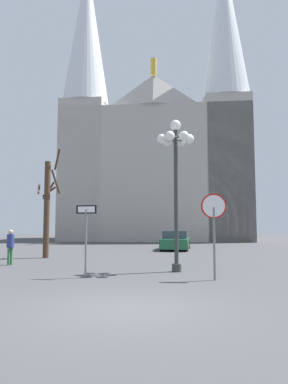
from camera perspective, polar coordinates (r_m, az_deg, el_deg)
name	(u,v)px	position (r m, az deg, el deg)	size (l,w,h in m)	color
ground_plane	(124,309)	(8.11, -3.16, -18.16)	(120.00, 120.00, 0.00)	#424244
cathedral	(156,152)	(42.17, 1.94, 6.46)	(21.79, 14.85, 33.46)	#ADA89E
stop_sign	(214,218)	(12.07, 11.08, -4.16)	(0.83, 0.18, 2.84)	slate
one_way_arrow_sign	(86,230)	(12.59, -9.23, -5.96)	(0.73, 0.20, 2.48)	slate
street_lamp	(176,160)	(14.23, 5.08, 5.14)	(1.47, 1.32, 5.97)	#2D3833
bare_tree	(47,206)	(20.33, -15.18, -2.10)	(1.34, 1.39, 6.00)	#473323
parked_car_near_green	(176,241)	(25.95, 5.08, -7.73)	(2.65, 4.69, 1.35)	#1E5B38
pedestrian_walking	(10,244)	(17.27, -20.55, -7.73)	(0.32, 0.32, 1.58)	#33663F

